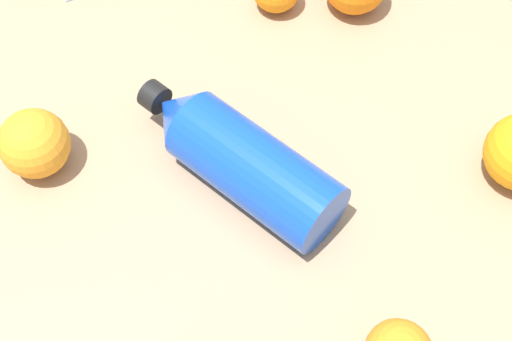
# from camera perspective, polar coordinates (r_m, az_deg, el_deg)

# --- Properties ---
(ground_plane) EXTENTS (2.40, 2.40, 0.00)m
(ground_plane) POSITION_cam_1_polar(r_m,az_deg,el_deg) (0.79, -2.96, -0.94)
(ground_plane) COLOR #9E7F60
(water_bottle) EXTENTS (0.23, 0.20, 0.08)m
(water_bottle) POSITION_cam_1_polar(r_m,az_deg,el_deg) (0.76, -1.37, 1.00)
(water_bottle) COLOR blue
(water_bottle) RESTS_ON ground_plane
(orange_4) EXTENTS (0.08, 0.08, 0.08)m
(orange_4) POSITION_cam_1_polar(r_m,az_deg,el_deg) (0.80, -16.95, 2.03)
(orange_4) COLOR orange
(orange_4) RESTS_ON ground_plane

